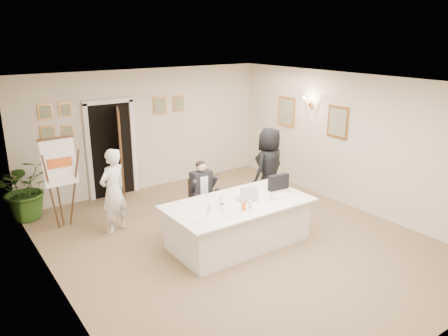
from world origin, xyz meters
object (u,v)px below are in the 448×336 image
Objects in this scene: flip_chart at (61,188)px; standing_woman at (269,168)px; laptop at (245,192)px; oj_glass at (244,206)px; conference_table at (238,223)px; seated_man at (203,192)px; potted_palm at (26,188)px; laptop_bag at (279,182)px; standing_man at (113,191)px; paper_stack at (280,196)px; steel_jug at (222,207)px.

flip_chart is 1.01× the size of standing_woman.
laptop is 0.50m from oj_glass.
conference_table is at bearing -46.24° from flip_chart.
conference_table is 1.90m from standing_woman.
seated_man is 3.65× the size of laptop.
laptop reaches higher than conference_table.
standing_woman is at bearing 52.80° from laptop.
laptop_bag is (3.78, -3.20, 0.28)m from potted_palm.
conference_table is 4.32m from potted_palm.
standing_man reaches higher than laptop.
standing_woman is 4.91× the size of laptop.
steel_jug reaches higher than paper_stack.
steel_jug is (-0.43, -0.12, 0.44)m from conference_table.
standing_woman is at bearing 32.97° from conference_table.
standing_man is 3.21m from standing_woman.
seated_man is at bearing 93.10° from conference_table.
steel_jug is (2.35, -3.42, 0.20)m from potted_palm.
laptop is at bearing -43.55° from flip_chart.
potted_palm is (-1.19, 1.60, -0.17)m from standing_man.
potted_palm is at bearing 124.48° from steel_jug.
laptop_bag is 1.45m from steel_jug.
seated_man is 3.52m from potted_palm.
oj_glass is (1.45, -2.03, 0.04)m from standing_man.
standing_man is at bearing 151.91° from seated_man.
oj_glass is (-0.91, -0.11, 0.05)m from paper_stack.
paper_stack is at bearing -120.31° from laptop_bag.
conference_table is 7.19× the size of laptop.
conference_table is 1.13m from laptop_bag.
standing_woman is 2.27m from steel_jug.
potted_palm reaches higher than laptop.
oj_glass is (2.19, -2.75, 0.03)m from flip_chart.
standing_woman is at bearing -20.27° from flip_chart.
standing_man is 3.94× the size of laptop_bag.
conference_table is 0.57m from oj_glass.
flip_chart is 1.37× the size of potted_palm.
laptop is (1.76, -1.65, 0.11)m from standing_man.
seated_man is 1.09m from laptop.
flip_chart is at bearing 154.53° from laptop.
paper_stack is at bearing -44.73° from potted_palm.
conference_table is at bearing 109.23° from standing_man.
seated_man is 1.66m from standing_man.
standing_woman reaches higher than paper_stack.
standing_woman reaches higher than laptop_bag.
paper_stack is 2.86× the size of steel_jug.
potted_palm is (-4.33, 2.30, -0.23)m from standing_woman.
paper_stack is at bearing -40.53° from flip_chart.
paper_stack is at bearing -4.62° from steel_jug.
laptop reaches higher than steel_jug.
laptop_bag is (-0.55, -0.90, 0.06)m from standing_woman.
potted_palm is 4.15m from steel_jug.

